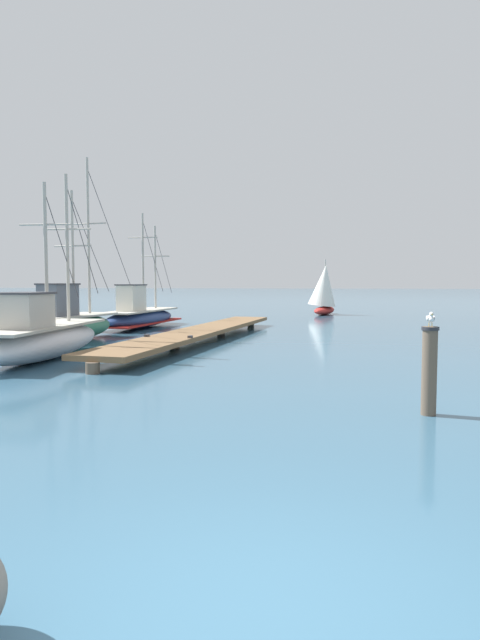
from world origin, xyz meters
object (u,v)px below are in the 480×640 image
(fishing_boat_1, at_px, (140,316))
(distant_sailboat, at_px, (324,290))
(mooring_piling, at_px, (429,369))
(perched_seagull, at_px, (431,318))
(fishing_boat_7, at_px, (41,337))
(fishing_boat_0, at_px, (69,322))

(fishing_boat_1, height_order, distant_sailboat, fishing_boat_1)
(mooring_piling, bearing_deg, perched_seagull, 89.98)
(fishing_boat_1, xyz_separation_m, fishing_boat_7, (1.66, -11.46, 0.06))
(fishing_boat_0, relative_size, fishing_boat_1, 0.96)
(fishing_boat_1, distance_m, perched_seagull, 20.19)
(fishing_boat_0, bearing_deg, fishing_boat_1, 87.52)
(fishing_boat_1, height_order, fishing_boat_7, fishing_boat_1)
(distant_sailboat, bearing_deg, fishing_boat_1, -123.00)
(fishing_boat_7, xyz_separation_m, distant_sailboat, (6.92, 24.67, 1.09))
(fishing_boat_0, distance_m, distant_sailboat, 21.61)
(fishing_boat_7, bearing_deg, fishing_boat_0, 111.20)
(fishing_boat_0, bearing_deg, perched_seagull, -37.67)
(fishing_boat_1, bearing_deg, fishing_boat_0, -92.48)
(perched_seagull, bearing_deg, fishing_boat_7, 156.29)
(mooring_piling, distance_m, perched_seagull, 0.89)
(perched_seagull, bearing_deg, mooring_piling, -90.02)
(distant_sailboat, bearing_deg, mooring_piling, -83.03)
(fishing_boat_1, distance_m, mooring_piling, 20.16)
(mooring_piling, bearing_deg, fishing_boat_0, 142.31)
(fishing_boat_1, xyz_separation_m, distant_sailboat, (8.58, 13.21, 1.15))
(mooring_piling, relative_size, perched_seagull, 4.12)
(fishing_boat_7, distance_m, perched_seagull, 11.52)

